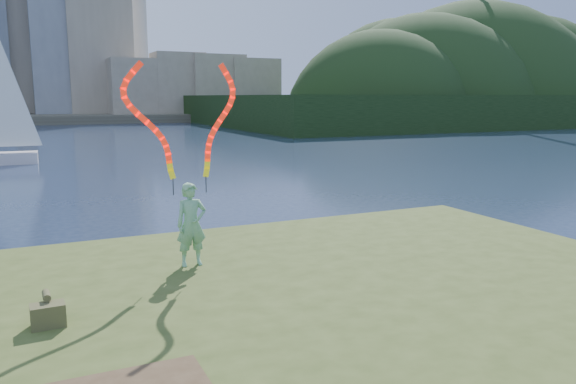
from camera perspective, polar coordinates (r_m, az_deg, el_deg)
name	(u,v)px	position (r m, az deg, el deg)	size (l,w,h in m)	color
ground	(204,352)	(8.90, -8.57, -15.74)	(320.00, 320.00, 0.00)	#19253F
far_shore	(42,116)	(102.83, -23.75, 7.06)	(320.00, 40.00, 1.20)	#484335
wooded_hill	(467,121)	(91.71, 17.70, 6.92)	(78.00, 50.00, 63.00)	black
woman_with_ribbons	(190,186)	(10.08, -9.91, 0.58)	(2.00, 0.37, 3.90)	#1C7C32
canvas_bag	(48,314)	(8.23, -23.21, -11.30)	(0.44, 0.50, 0.41)	#464827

